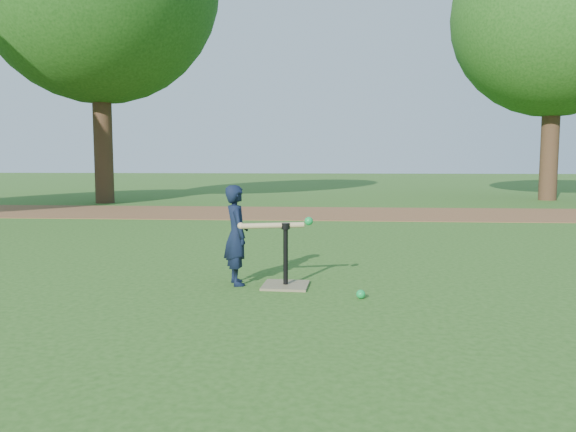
{
  "coord_description": "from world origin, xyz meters",
  "views": [
    {
      "loc": [
        0.18,
        -4.91,
        1.23
      ],
      "look_at": [
        -0.25,
        0.66,
        0.65
      ],
      "focal_mm": 35.0,
      "sensor_mm": 36.0,
      "label": 1
    }
  ],
  "objects": [
    {
      "name": "tree_right",
      "position": [
        6.5,
        12.0,
        5.29
      ],
      "size": [
        5.8,
        5.8,
        8.21
      ],
      "color": "#382316",
      "rests_on": "ground"
    },
    {
      "name": "child",
      "position": [
        -0.73,
        0.42,
        0.49
      ],
      "size": [
        0.35,
        0.42,
        0.97
      ],
      "primitive_type": "imported",
      "rotation": [
        0.0,
        0.0,
        1.96
      ],
      "color": "black",
      "rests_on": "ground"
    },
    {
      "name": "wiffle_ball_ground",
      "position": [
        0.45,
        -0.06,
        0.04
      ],
      "size": [
        0.08,
        0.08,
        0.08
      ],
      "primitive_type": "sphere",
      "color": "#0D993D",
      "rests_on": "ground"
    },
    {
      "name": "dirt_strip",
      "position": [
        0.0,
        7.5,
        0.01
      ],
      "size": [
        24.0,
        3.0,
        0.01
      ],
      "primitive_type": "cube",
      "color": "brown",
      "rests_on": "ground"
    },
    {
      "name": "ground",
      "position": [
        0.0,
        0.0,
        0.0
      ],
      "size": [
        80.0,
        80.0,
        0.0
      ],
      "primitive_type": "plane",
      "color": "#285116",
      "rests_on": "ground"
    },
    {
      "name": "swing_action",
      "position": [
        -0.33,
        0.33,
        0.6
      ],
      "size": [
        0.71,
        0.21,
        0.12
      ],
      "color": "tan",
      "rests_on": "ground"
    },
    {
      "name": "batting_tee",
      "position": [
        -0.25,
        0.36,
        0.11
      ],
      "size": [
        0.45,
        0.45,
        0.61
      ],
      "color": "#766B4B",
      "rests_on": "ground"
    }
  ]
}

